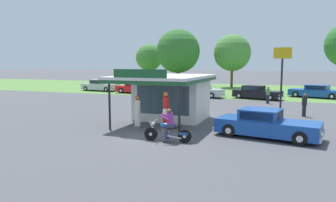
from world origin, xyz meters
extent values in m
plane|color=#4C4C51|center=(0.00, 0.00, 0.00)|extent=(300.00, 300.00, 0.00)
cube|color=#56843D|center=(0.00, 30.00, 0.00)|extent=(120.00, 24.00, 0.01)
cube|color=silver|center=(-0.82, 5.11, 1.39)|extent=(4.28, 3.48, 2.78)
cube|color=#384C56|center=(-0.82, 3.39, 1.45)|extent=(3.42, 0.05, 1.78)
cube|color=silver|center=(-0.82, 3.65, 2.86)|extent=(4.98, 6.89, 0.16)
cube|color=#195128|center=(-0.82, 3.65, 2.68)|extent=(4.98, 6.89, 0.18)
cube|color=#195128|center=(-0.82, 0.23, 3.16)|extent=(3.00, 0.08, 0.44)
cylinder|color=black|center=(1.22, 0.60, 1.39)|extent=(0.12, 0.12, 2.78)
cylinder|color=black|center=(-2.86, 0.60, 1.39)|extent=(0.12, 0.12, 2.78)
cube|color=slate|center=(-1.70, 1.71, 0.05)|extent=(0.44, 0.44, 0.10)
cylinder|color=silver|center=(-1.70, 1.71, 0.84)|extent=(0.34, 0.34, 1.49)
cube|color=white|center=(-1.70, 1.53, 0.92)|extent=(0.22, 0.02, 0.28)
sphere|color=orange|center=(-1.70, 1.71, 1.73)|extent=(0.26, 0.26, 0.26)
cube|color=slate|center=(0.05, 1.71, 0.05)|extent=(0.44, 0.44, 0.10)
cylinder|color=red|center=(0.05, 1.71, 0.97)|extent=(0.34, 0.34, 1.75)
cube|color=white|center=(0.05, 1.53, 1.06)|extent=(0.22, 0.02, 0.28)
sphere|color=orange|center=(0.05, 1.71, 1.99)|extent=(0.26, 0.26, 0.26)
cylinder|color=black|center=(0.28, -0.85, 0.32)|extent=(0.65, 0.15, 0.64)
cylinder|color=silver|center=(0.28, -0.85, 0.32)|extent=(0.17, 0.13, 0.16)
cylinder|color=black|center=(1.93, -0.72, 0.32)|extent=(0.65, 0.15, 0.64)
cylinder|color=silver|center=(1.93, -0.72, 0.32)|extent=(0.17, 0.13, 0.16)
ellipsoid|color=#1E4C8C|center=(1.01, -0.79, 0.78)|extent=(0.58, 0.28, 0.24)
cube|color=#59595E|center=(1.06, -0.78, 0.42)|extent=(0.46, 0.27, 0.36)
cube|color=black|center=(1.36, -0.76, 0.72)|extent=(0.50, 0.30, 0.10)
cylinder|color=silver|center=(0.38, -0.84, 0.60)|extent=(0.37, 0.10, 0.71)
cylinder|color=silver|center=(0.50, -0.83, 0.98)|extent=(0.09, 0.70, 0.04)
sphere|color=silver|center=(0.40, -0.84, 0.82)|extent=(0.16, 0.16, 0.16)
cube|color=#1E4C8C|center=(1.88, -0.72, 0.44)|extent=(0.45, 0.21, 0.12)
cylinder|color=silver|center=(1.47, -0.89, 0.28)|extent=(0.71, 0.13, 0.18)
cube|color=#2D3351|center=(1.29, -0.77, 0.78)|extent=(0.43, 0.37, 0.14)
cylinder|color=#2D3351|center=(1.10, -0.94, 0.38)|extent=(0.14, 0.24, 0.56)
cylinder|color=#2D3351|center=(1.07, -0.62, 0.38)|extent=(0.14, 0.24, 0.56)
cylinder|color=#8C338C|center=(1.25, -0.77, 1.09)|extent=(0.43, 0.35, 0.60)
sphere|color=brown|center=(1.19, -0.77, 1.47)|extent=(0.22, 0.22, 0.22)
cylinder|color=#8C338C|center=(1.02, -0.99, 1.18)|extent=(0.54, 0.13, 0.31)
cylinder|color=#8C338C|center=(0.99, -0.59, 1.18)|extent=(0.54, 0.13, 0.31)
cube|color=#19479E|center=(5.43, 1.82, 0.53)|extent=(5.17, 2.78, 0.71)
cube|color=#19479E|center=(5.09, 1.89, 1.15)|extent=(2.15, 2.01, 0.52)
cube|color=#283847|center=(5.99, 1.72, 1.15)|extent=(0.31, 1.48, 0.42)
cube|color=#283847|center=(5.24, 2.70, 1.15)|extent=(1.57, 0.32, 0.40)
cube|color=#283847|center=(4.94, 1.07, 1.15)|extent=(1.57, 0.32, 0.40)
cube|color=silver|center=(7.87, 1.37, 0.30)|extent=(0.45, 1.82, 0.18)
cube|color=silver|center=(2.99, 2.27, 0.30)|extent=(0.45, 1.82, 0.18)
sphere|color=white|center=(7.99, 1.97, 0.57)|extent=(0.18, 0.18, 0.18)
sphere|color=white|center=(7.77, 0.76, 0.57)|extent=(0.18, 0.18, 0.18)
cylinder|color=black|center=(7.24, 2.40, 0.33)|extent=(0.69, 0.32, 0.66)
cylinder|color=silver|center=(7.24, 2.40, 0.33)|extent=(0.33, 0.27, 0.30)
cylinder|color=black|center=(6.91, 0.63, 0.33)|extent=(0.69, 0.32, 0.66)
cylinder|color=silver|center=(6.91, 0.63, 0.33)|extent=(0.33, 0.27, 0.30)
cylinder|color=black|center=(3.96, 3.01, 0.33)|extent=(0.69, 0.32, 0.66)
cylinder|color=silver|center=(3.96, 3.01, 0.33)|extent=(0.33, 0.27, 0.30)
cylinder|color=black|center=(3.63, 1.24, 0.33)|extent=(0.69, 0.32, 0.66)
cylinder|color=silver|center=(3.63, 1.24, 0.33)|extent=(0.33, 0.27, 0.30)
cube|color=red|center=(-11.16, 20.52, 0.55)|extent=(5.19, 1.84, 0.73)
cube|color=red|center=(-11.39, 20.52, 1.21)|extent=(2.16, 1.58, 0.59)
cube|color=#283847|center=(-10.34, 20.53, 1.21)|extent=(0.06, 1.37, 0.47)
cube|color=#283847|center=(-11.40, 21.28, 1.21)|extent=(1.81, 0.06, 0.45)
cube|color=#283847|center=(-11.38, 19.76, 1.21)|extent=(1.81, 0.06, 0.45)
cube|color=silver|center=(-8.56, 20.56, 0.30)|extent=(0.15, 1.67, 0.18)
cube|color=silver|center=(-13.77, 20.48, 0.30)|extent=(0.15, 1.67, 0.18)
sphere|color=white|center=(-8.55, 21.13, 0.58)|extent=(0.18, 0.18, 0.18)
sphere|color=white|center=(-8.54, 20.00, 0.58)|extent=(0.18, 0.18, 0.18)
cylinder|color=black|center=(-9.42, 21.37, 0.33)|extent=(0.66, 0.21, 0.66)
cylinder|color=silver|center=(-9.42, 21.37, 0.33)|extent=(0.30, 0.22, 0.30)
cylinder|color=black|center=(-9.40, 19.73, 0.33)|extent=(0.66, 0.21, 0.66)
cylinder|color=silver|center=(-9.40, 19.73, 0.33)|extent=(0.30, 0.22, 0.30)
cylinder|color=black|center=(-12.93, 21.32, 0.33)|extent=(0.66, 0.21, 0.66)
cylinder|color=silver|center=(-12.93, 21.32, 0.33)|extent=(0.30, 0.22, 0.30)
cylinder|color=black|center=(-12.91, 19.68, 0.33)|extent=(0.66, 0.21, 0.66)
cylinder|color=silver|center=(-12.91, 19.68, 0.33)|extent=(0.30, 0.22, 0.30)
cube|color=#19479E|center=(9.09, 22.76, 0.53)|extent=(5.57, 3.35, 0.70)
cube|color=#19479E|center=(9.25, 22.72, 1.13)|extent=(2.65, 2.28, 0.51)
cube|color=#283847|center=(8.18, 23.03, 1.13)|extent=(0.47, 1.47, 0.41)
cube|color=#283847|center=(9.01, 21.91, 1.13)|extent=(1.85, 0.57, 0.39)
cube|color=#283847|center=(9.48, 23.53, 1.13)|extent=(1.85, 0.57, 0.39)
cube|color=silver|center=(6.56, 23.51, 0.30)|extent=(0.64, 1.81, 0.18)
sphere|color=white|center=(6.37, 22.92, 0.57)|extent=(0.18, 0.18, 0.18)
sphere|color=white|center=(6.72, 24.11, 0.57)|extent=(0.18, 0.18, 0.18)
cylinder|color=black|center=(7.13, 22.39, 0.33)|extent=(0.69, 0.38, 0.66)
cylinder|color=silver|center=(7.13, 22.39, 0.33)|extent=(0.35, 0.29, 0.30)
cylinder|color=black|center=(7.65, 24.14, 0.33)|extent=(0.69, 0.38, 0.66)
cylinder|color=silver|center=(7.65, 24.14, 0.33)|extent=(0.35, 0.29, 0.30)
cylinder|color=black|center=(10.54, 21.38, 0.33)|extent=(0.69, 0.38, 0.66)
cylinder|color=silver|center=(10.54, 21.38, 0.33)|extent=(0.35, 0.29, 0.30)
cylinder|color=black|center=(11.06, 23.14, 0.33)|extent=(0.69, 0.38, 0.66)
cylinder|color=silver|center=(11.06, 23.14, 0.33)|extent=(0.35, 0.29, 0.30)
cube|color=#B7B7BC|center=(-2.82, 18.96, 0.55)|extent=(5.58, 2.47, 0.74)
cube|color=#B7B7BC|center=(-2.71, 18.95, 1.17)|extent=(2.41, 1.84, 0.50)
cube|color=#283847|center=(-3.79, 19.09, 1.17)|extent=(0.22, 1.37, 0.40)
cube|color=#283847|center=(-2.81, 18.19, 1.17)|extent=(1.88, 0.28, 0.38)
cube|color=#283847|center=(-2.61, 19.70, 1.17)|extent=(1.88, 0.28, 0.38)
cube|color=silver|center=(-5.52, 19.33, 0.30)|extent=(0.34, 1.68, 0.18)
cube|color=silver|center=(-0.12, 18.60, 0.30)|extent=(0.34, 1.68, 0.18)
sphere|color=white|center=(-5.61, 18.76, 0.58)|extent=(0.18, 0.18, 0.18)
sphere|color=white|center=(-5.46, 19.89, 0.58)|extent=(0.18, 0.18, 0.18)
cylinder|color=black|center=(-4.75, 18.39, 0.33)|extent=(0.68, 0.29, 0.66)
cylinder|color=silver|center=(-4.75, 18.39, 0.33)|extent=(0.32, 0.26, 0.30)
cylinder|color=black|center=(-4.53, 20.02, 0.33)|extent=(0.68, 0.29, 0.66)
cylinder|color=silver|center=(-4.53, 20.02, 0.33)|extent=(0.32, 0.26, 0.30)
cylinder|color=black|center=(-1.11, 17.90, 0.33)|extent=(0.68, 0.29, 0.66)
cylinder|color=silver|center=(-1.11, 17.90, 0.33)|extent=(0.32, 0.26, 0.30)
cylinder|color=black|center=(-0.89, 19.54, 0.33)|extent=(0.68, 0.29, 0.66)
cylinder|color=silver|center=(-0.89, 19.54, 0.33)|extent=(0.32, 0.26, 0.30)
cube|color=#B7B7BC|center=(-17.26, 21.72, 0.57)|extent=(5.25, 2.43, 0.78)
cube|color=#B7B7BC|center=(-17.45, 21.74, 1.25)|extent=(2.15, 1.87, 0.57)
cube|color=#283847|center=(-16.48, 21.64, 1.25)|extent=(0.20, 1.47, 0.46)
cube|color=#283847|center=(-17.36, 22.55, 1.25)|extent=(1.68, 0.21, 0.43)
cube|color=#283847|center=(-17.53, 20.92, 1.25)|extent=(1.68, 0.21, 0.43)
cube|color=silver|center=(-14.71, 21.44, 0.30)|extent=(0.31, 1.80, 0.18)
cube|color=silver|center=(-19.81, 21.99, 0.30)|extent=(0.31, 1.80, 0.18)
sphere|color=white|center=(-14.63, 22.05, 0.61)|extent=(0.18, 0.18, 0.18)
sphere|color=white|center=(-14.76, 20.84, 0.61)|extent=(0.18, 0.18, 0.18)
cylinder|color=black|center=(-15.45, 22.42, 0.33)|extent=(0.68, 0.27, 0.66)
cylinder|color=silver|center=(-15.45, 22.42, 0.33)|extent=(0.32, 0.25, 0.30)
cylinder|color=black|center=(-15.64, 20.65, 0.33)|extent=(0.68, 0.27, 0.66)
cylinder|color=silver|center=(-15.64, 20.65, 0.33)|extent=(0.32, 0.25, 0.30)
cylinder|color=black|center=(-18.88, 22.79, 0.33)|extent=(0.68, 0.27, 0.66)
cylinder|color=silver|center=(-18.88, 22.79, 0.33)|extent=(0.32, 0.25, 0.30)
cylinder|color=black|center=(-19.07, 21.02, 0.33)|extent=(0.68, 0.27, 0.66)
cylinder|color=silver|center=(-19.07, 21.02, 0.33)|extent=(0.32, 0.25, 0.30)
cube|color=black|center=(3.37, 19.25, 0.53)|extent=(5.12, 3.01, 0.71)
cube|color=black|center=(2.97, 19.36, 1.14)|extent=(2.35, 2.05, 0.51)
cube|color=#283847|center=(3.92, 19.10, 1.14)|extent=(0.41, 1.35, 0.41)
cube|color=#283847|center=(3.18, 20.10, 1.14)|extent=(1.65, 0.49, 0.38)
cube|color=#283847|center=(2.77, 18.62, 1.14)|extent=(1.65, 0.49, 0.38)
cube|color=silver|center=(5.72, 18.60, 0.30)|extent=(0.57, 1.66, 0.18)
cube|color=silver|center=(1.02, 19.90, 0.30)|extent=(0.57, 1.66, 0.18)
sphere|color=white|center=(5.88, 19.14, 0.57)|extent=(0.18, 0.18, 0.18)
sphere|color=white|center=(5.58, 18.04, 0.57)|extent=(0.18, 0.18, 0.18)
cylinder|color=black|center=(5.17, 19.61, 0.33)|extent=(0.69, 0.37, 0.66)
cylinder|color=silver|center=(5.17, 19.61, 0.33)|extent=(0.35, 0.29, 0.30)
cylinder|color=black|center=(4.73, 18.01, 0.33)|extent=(0.69, 0.37, 0.66)
cylinder|color=silver|center=(4.73, 18.01, 0.33)|extent=(0.35, 0.29, 0.30)
cylinder|color=black|center=(2.02, 20.49, 0.33)|extent=(0.69, 0.37, 0.66)
cylinder|color=silver|center=(2.02, 20.49, 0.33)|extent=(0.35, 0.29, 0.30)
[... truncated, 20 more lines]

